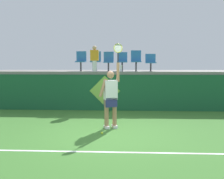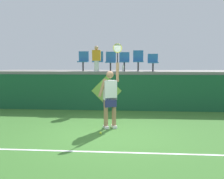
# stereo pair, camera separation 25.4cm
# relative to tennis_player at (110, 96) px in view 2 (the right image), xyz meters

# --- Properties ---
(ground_plane) EXTENTS (40.00, 40.00, 0.00)m
(ground_plane) POSITION_rel_tennis_player_xyz_m (0.03, -0.72, -0.98)
(ground_plane) COLOR #3D752D
(court_back_wall) EXTENTS (11.83, 0.20, 1.50)m
(court_back_wall) POSITION_rel_tennis_player_xyz_m (0.03, 2.99, -0.23)
(court_back_wall) COLOR #195633
(court_back_wall) RESTS_ON ground_plane
(spectator_platform) EXTENTS (11.83, 2.82, 0.12)m
(spectator_platform) POSITION_rel_tennis_player_xyz_m (0.03, 4.35, 0.58)
(spectator_platform) COLOR gray
(spectator_platform) RESTS_ON court_back_wall
(court_baseline_stripe) EXTENTS (10.65, 0.08, 0.01)m
(court_baseline_stripe) POSITION_rel_tennis_player_xyz_m (0.03, -2.13, -0.98)
(court_baseline_stripe) COLOR white
(court_baseline_stripe) RESTS_ON ground_plane
(tennis_player) EXTENTS (0.71, 0.39, 2.57)m
(tennis_player) POSITION_rel_tennis_player_xyz_m (0.00, 0.00, 0.00)
(tennis_player) COLOR white
(tennis_player) RESTS_ON ground_plane
(tennis_ball) EXTENTS (0.07, 0.07, 0.07)m
(tennis_ball) POSITION_rel_tennis_player_xyz_m (-0.21, -0.68, -0.95)
(tennis_ball) COLOR #D1E533
(tennis_ball) RESTS_ON ground_plane
(water_bottle) EXTENTS (0.08, 0.08, 0.27)m
(water_bottle) POSITION_rel_tennis_player_xyz_m (0.27, 3.11, 0.77)
(water_bottle) COLOR white
(water_bottle) RESTS_ON spectator_platform
(stadium_chair_0) EXTENTS (0.44, 0.42, 0.87)m
(stadium_chair_0) POSITION_rel_tennis_player_xyz_m (-1.50, 3.57, 1.13)
(stadium_chair_0) COLOR #38383D
(stadium_chair_0) RESTS_ON spectator_platform
(stadium_chair_1) EXTENTS (0.44, 0.42, 0.87)m
(stadium_chair_1) POSITION_rel_tennis_player_xyz_m (-0.85, 3.57, 1.13)
(stadium_chair_1) COLOR #38383D
(stadium_chair_1) RESTS_ON spectator_platform
(stadium_chair_2) EXTENTS (0.44, 0.42, 0.86)m
(stadium_chair_2) POSITION_rel_tennis_player_xyz_m (-0.29, 3.57, 1.11)
(stadium_chair_2) COLOR #38383D
(stadium_chair_2) RESTS_ON spectator_platform
(stadium_chair_3) EXTENTS (0.44, 0.42, 0.83)m
(stadium_chair_3) POSITION_rel_tennis_player_xyz_m (0.31, 3.57, 1.11)
(stadium_chair_3) COLOR #38383D
(stadium_chair_3) RESTS_ON spectator_platform
(stadium_chair_4) EXTENTS (0.44, 0.42, 0.91)m
(stadium_chair_4) POSITION_rel_tennis_player_xyz_m (0.91, 3.57, 1.14)
(stadium_chair_4) COLOR #38383D
(stadium_chair_4) RESTS_ON spectator_platform
(stadium_chair_5) EXTENTS (0.44, 0.42, 0.76)m
(stadium_chair_5) POSITION_rel_tennis_player_xyz_m (1.55, 3.56, 1.07)
(stadium_chair_5) COLOR #38383D
(stadium_chair_5) RESTS_ON spectator_platform
(spectator_0) EXTENTS (0.34, 0.20, 1.08)m
(spectator_0) POSITION_rel_tennis_player_xyz_m (-0.85, 3.13, 1.20)
(spectator_0) COLOR white
(spectator_0) RESTS_ON spectator_platform
(wall_signage_mount) EXTENTS (1.27, 0.01, 1.46)m
(wall_signage_mount) POSITION_rel_tennis_player_xyz_m (-0.40, 2.89, -0.98)
(wall_signage_mount) COLOR #195633
(wall_signage_mount) RESTS_ON ground_plane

